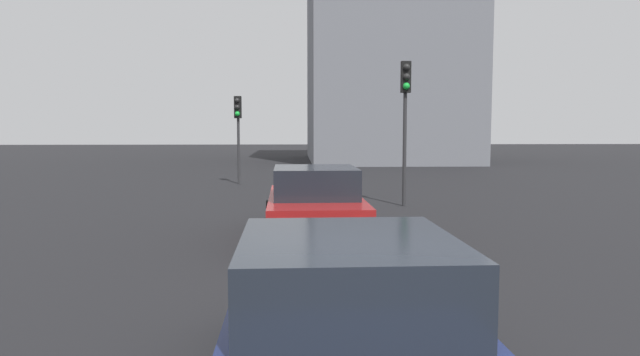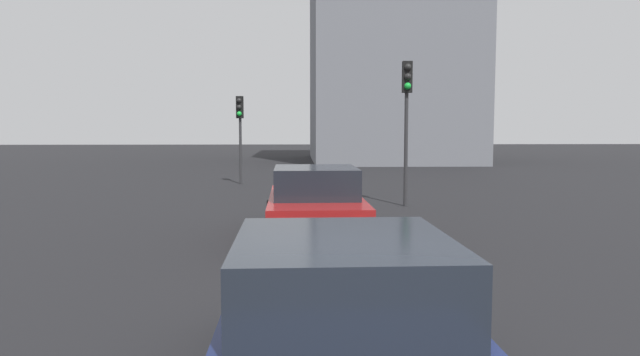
{
  "view_description": "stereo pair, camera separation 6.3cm",
  "coord_description": "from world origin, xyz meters",
  "px_view_note": "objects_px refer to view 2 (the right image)",
  "views": [
    {
      "loc": [
        -3.41,
        0.59,
        2.28
      ],
      "look_at": [
        7.02,
        0.1,
        1.37
      ],
      "focal_mm": 31.74,
      "sensor_mm": 36.0,
      "label": 1
    },
    {
      "loc": [
        -3.41,
        0.53,
        2.28
      ],
      "look_at": [
        7.02,
        0.1,
        1.37
      ],
      "focal_mm": 31.74,
      "sensor_mm": 36.0,
      "label": 2
    }
  ],
  "objects_px": {
    "car_red_lead": "(315,204)",
    "car_navy_second": "(341,324)",
    "traffic_light_near_right": "(407,103)",
    "traffic_light_near_left": "(240,121)"
  },
  "relations": [
    {
      "from": "car_red_lead",
      "to": "traffic_light_near_left",
      "type": "height_order",
      "value": "traffic_light_near_left"
    },
    {
      "from": "car_navy_second",
      "to": "traffic_light_near_left",
      "type": "distance_m",
      "value": 19.26
    },
    {
      "from": "car_red_lead",
      "to": "car_navy_second",
      "type": "relative_size",
      "value": 1.03
    },
    {
      "from": "car_red_lead",
      "to": "traffic_light_near_left",
      "type": "bearing_deg",
      "value": 12.09
    },
    {
      "from": "car_red_lead",
      "to": "car_navy_second",
      "type": "xyz_separation_m",
      "value": [
        -7.13,
        0.02,
        -0.02
      ]
    },
    {
      "from": "traffic_light_near_left",
      "to": "traffic_light_near_right",
      "type": "xyz_separation_m",
      "value": [
        -7.0,
        -5.53,
        0.42
      ]
    },
    {
      "from": "car_navy_second",
      "to": "traffic_light_near_right",
      "type": "bearing_deg",
      "value": -14.16
    },
    {
      "from": "car_red_lead",
      "to": "traffic_light_near_left",
      "type": "relative_size",
      "value": 1.22
    },
    {
      "from": "car_navy_second",
      "to": "traffic_light_near_right",
      "type": "height_order",
      "value": "traffic_light_near_right"
    },
    {
      "from": "car_red_lead",
      "to": "traffic_light_near_right",
      "type": "height_order",
      "value": "traffic_light_near_right"
    }
  ]
}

